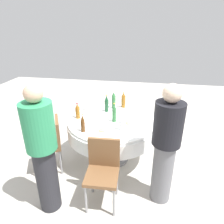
{
  "coord_description": "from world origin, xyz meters",
  "views": [
    {
      "loc": [
        2.84,
        0.49,
        2.16
      ],
      "look_at": [
        0.0,
        0.0,
        0.88
      ],
      "focal_mm": 32.27,
      "sensor_mm": 36.0,
      "label": 1
    }
  ],
  "objects_px": {
    "bottle_amber_rear": "(123,100)",
    "person_left": "(166,145)",
    "bottle_amber_north": "(78,111)",
    "chair_mid": "(52,140)",
    "bottle_brown_south": "(83,124)",
    "chair_north": "(103,167)",
    "wine_glass_far": "(121,123)",
    "plate_west": "(128,124)",
    "person_rear": "(43,150)",
    "dining_table": "(112,128)",
    "bottle_dark_green_left": "(107,104)",
    "wine_glass_south": "(86,104)",
    "plate_near": "(102,131)",
    "bottle_green_far": "(114,100)",
    "bottle_green_outer": "(114,113)"
  },
  "relations": [
    {
      "from": "bottle_amber_rear",
      "to": "person_left",
      "type": "relative_size",
      "value": 0.18
    },
    {
      "from": "bottle_amber_north",
      "to": "chair_mid",
      "type": "relative_size",
      "value": 0.3
    },
    {
      "from": "bottle_brown_south",
      "to": "chair_north",
      "type": "bearing_deg",
      "value": 40.11
    },
    {
      "from": "person_left",
      "to": "wine_glass_far",
      "type": "bearing_deg",
      "value": -83.2
    },
    {
      "from": "bottle_brown_south",
      "to": "bottle_amber_rear",
      "type": "bearing_deg",
      "value": 155.24
    },
    {
      "from": "plate_west",
      "to": "chair_north",
      "type": "height_order",
      "value": "chair_north"
    },
    {
      "from": "wine_glass_far",
      "to": "chair_mid",
      "type": "distance_m",
      "value": 1.1
    },
    {
      "from": "chair_mid",
      "to": "person_rear",
      "type": "bearing_deg",
      "value": 174.69
    },
    {
      "from": "dining_table",
      "to": "bottle_amber_north",
      "type": "height_order",
      "value": "bottle_amber_north"
    },
    {
      "from": "bottle_brown_south",
      "to": "chair_mid",
      "type": "distance_m",
      "value": 0.62
    },
    {
      "from": "bottle_dark_green_left",
      "to": "bottle_amber_rear",
      "type": "bearing_deg",
      "value": 131.42
    },
    {
      "from": "person_left",
      "to": "plate_west",
      "type": "bearing_deg",
      "value": -97.6
    },
    {
      "from": "wine_glass_far",
      "to": "bottle_dark_green_left",
      "type": "bearing_deg",
      "value": -151.56
    },
    {
      "from": "wine_glass_south",
      "to": "plate_west",
      "type": "bearing_deg",
      "value": 60.98
    },
    {
      "from": "bottle_amber_rear",
      "to": "bottle_brown_south",
      "type": "xyz_separation_m",
      "value": [
        0.99,
        -0.46,
        -0.01
      ]
    },
    {
      "from": "person_left",
      "to": "chair_mid",
      "type": "xyz_separation_m",
      "value": [
        -0.33,
        -1.64,
        -0.31
      ]
    },
    {
      "from": "bottle_brown_south",
      "to": "person_rear",
      "type": "height_order",
      "value": "person_rear"
    },
    {
      "from": "dining_table",
      "to": "bottle_amber_north",
      "type": "bearing_deg",
      "value": -87.82
    },
    {
      "from": "person_left",
      "to": "chair_mid",
      "type": "bearing_deg",
      "value": -57.96
    },
    {
      "from": "wine_glass_far",
      "to": "chair_north",
      "type": "distance_m",
      "value": 0.69
    },
    {
      "from": "wine_glass_south",
      "to": "chair_mid",
      "type": "bearing_deg",
      "value": -24.99
    },
    {
      "from": "bottle_amber_rear",
      "to": "plate_near",
      "type": "height_order",
      "value": "bottle_amber_rear"
    },
    {
      "from": "bottle_green_far",
      "to": "wine_glass_south",
      "type": "height_order",
      "value": "bottle_green_far"
    },
    {
      "from": "wine_glass_far",
      "to": "plate_west",
      "type": "height_order",
      "value": "wine_glass_far"
    },
    {
      "from": "bottle_dark_green_left",
      "to": "bottle_brown_south",
      "type": "xyz_separation_m",
      "value": [
        0.76,
        -0.19,
        -0.02
      ]
    },
    {
      "from": "person_rear",
      "to": "chair_mid",
      "type": "bearing_deg",
      "value": -41.41
    },
    {
      "from": "bottle_brown_south",
      "to": "plate_near",
      "type": "height_order",
      "value": "bottle_brown_south"
    },
    {
      "from": "plate_near",
      "to": "chair_mid",
      "type": "bearing_deg",
      "value": -88.67
    },
    {
      "from": "chair_north",
      "to": "chair_mid",
      "type": "height_order",
      "value": "same"
    },
    {
      "from": "wine_glass_far",
      "to": "person_left",
      "type": "height_order",
      "value": "person_left"
    },
    {
      "from": "bottle_brown_south",
      "to": "plate_near",
      "type": "bearing_deg",
      "value": 98.82
    },
    {
      "from": "bottle_dark_green_left",
      "to": "chair_mid",
      "type": "distance_m",
      "value": 1.08
    },
    {
      "from": "wine_glass_far",
      "to": "person_left",
      "type": "bearing_deg",
      "value": 53.49
    },
    {
      "from": "bottle_amber_rear",
      "to": "chair_north",
      "type": "relative_size",
      "value": 0.33
    },
    {
      "from": "person_rear",
      "to": "chair_mid",
      "type": "xyz_separation_m",
      "value": [
        -0.7,
        -0.26,
        -0.33
      ]
    },
    {
      "from": "bottle_amber_rear",
      "to": "person_left",
      "type": "distance_m",
      "value": 1.45
    },
    {
      "from": "bottle_green_outer",
      "to": "person_left",
      "type": "relative_size",
      "value": 0.19
    },
    {
      "from": "bottle_brown_south",
      "to": "plate_near",
      "type": "relative_size",
      "value": 1.05
    },
    {
      "from": "bottle_green_far",
      "to": "wine_glass_far",
      "type": "xyz_separation_m",
      "value": [
        0.8,
        0.24,
        -0.04
      ]
    },
    {
      "from": "bottle_green_far",
      "to": "bottle_brown_south",
      "type": "distance_m",
      "value": 0.98
    },
    {
      "from": "bottle_green_far",
      "to": "plate_near",
      "type": "height_order",
      "value": "bottle_green_far"
    },
    {
      "from": "chair_north",
      "to": "chair_mid",
      "type": "bearing_deg",
      "value": -30.44
    },
    {
      "from": "plate_west",
      "to": "chair_north",
      "type": "relative_size",
      "value": 0.23
    },
    {
      "from": "bottle_dark_green_left",
      "to": "bottle_green_outer",
      "type": "xyz_separation_m",
      "value": [
        0.37,
        0.19,
        0.0
      ]
    },
    {
      "from": "plate_near",
      "to": "chair_mid",
      "type": "distance_m",
      "value": 0.82
    },
    {
      "from": "bottle_amber_rear",
      "to": "person_left",
      "type": "xyz_separation_m",
      "value": [
        1.29,
        0.66,
        -0.05
      ]
    },
    {
      "from": "dining_table",
      "to": "bottle_dark_green_left",
      "type": "relative_size",
      "value": 4.67
    },
    {
      "from": "dining_table",
      "to": "wine_glass_far",
      "type": "height_order",
      "value": "wine_glass_far"
    },
    {
      "from": "dining_table",
      "to": "person_left",
      "type": "relative_size",
      "value": 0.9
    },
    {
      "from": "wine_glass_south",
      "to": "chair_north",
      "type": "height_order",
      "value": "wine_glass_south"
    }
  ]
}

